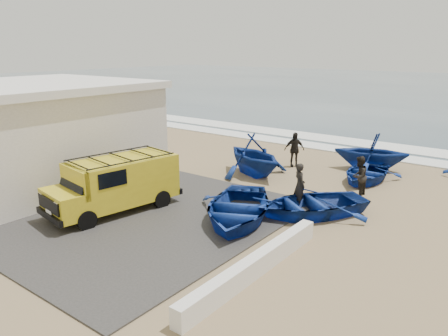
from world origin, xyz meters
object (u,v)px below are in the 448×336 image
Objects in this scene: fisherman_front at (300,185)px; fisherman_back at (294,149)px; parapet at (255,266)px; boat_near_left at (237,208)px; boat_far_left at (371,151)px; building at (27,133)px; boat_mid_left at (254,155)px; boat_near_right at (311,204)px; fisherman_middle at (359,176)px; van at (116,182)px; boat_mid_right at (366,173)px.

fisherman_back is at bearing -20.40° from fisherman_front.
parapet is 3.60× the size of fisherman_front.
boat_near_left reaches higher than parapet.
parapet is 1.34× the size of boat_near_left.
fisherman_front is (-1.51, 5.27, 0.56)m from parapet.
boat_far_left is 6.67m from fisherman_front.
boat_near_left is 2.76m from fisherman_front.
building is 15.78m from boat_far_left.
boat_near_right is at bearing -101.14° from boat_mid_left.
fisherman_back is at bearing -80.24° from boat_far_left.
parapet is (12.50, -1.00, -1.89)m from building.
boat_near_right is 1.00m from fisherman_front.
fisherman_middle is at bearing -66.51° from boat_mid_left.
van is at bearing 178.76° from boat_near_left.
boat_near_left reaches higher than boat_near_right.
boat_near_left is 2.59× the size of fisherman_back.
building reaches higher than parapet.
building is at bearing 155.68° from boat_mid_left.
fisherman_front is 2.84m from fisherman_middle.
parapet is at bearing 1.74° from van.
boat_far_left is at bearing 55.83° from boat_near_left.
parapet is 5.51m from fisherman_front.
boat_near_left is 7.72m from fisherman_back.
fisherman_back is (-1.89, 7.47, 0.40)m from boat_near_left.
van is at bearing -122.68° from boat_mid_right.
boat_mid_right is 3.79m from fisherman_back.
building is 1.91× the size of van.
van is at bearing -40.89° from fisherman_middle.
building is 6.06m from van.
boat_near_right is at bearing -101.48° from fisherman_back.
boat_far_left reaches higher than parapet.
fisherman_front is at bearing -99.99° from boat_mid_right.
building reaches higher than boat_near_left.
boat_near_right is 1.11× the size of boat_mid_left.
boat_near_left is at bearing -104.11° from boat_mid_right.
boat_near_left is 5.57m from fisherman_middle.
fisherman_front is (-0.85, -4.66, 0.47)m from boat_mid_right.
van is (-6.54, 0.88, 0.81)m from parapet.
fisherman_middle is at bearing -5.34° from boat_far_left.
building reaches higher than boat_mid_left.
parapet is at bearing -12.77° from boat_far_left.
fisherman_front is at bearing -178.90° from boat_near_right.
boat_mid_left is at bearing 42.72° from building.
boat_near_right reaches higher than boat_mid_right.
van is 6.68m from fisherman_front.
van is 3.04× the size of fisherman_middle.
building is 14.93m from boat_mid_right.
boat_near_right is at bearing -90.83° from boat_mid_right.
fisherman_back is at bearing 5.20° from boat_mid_left.
boat_far_left is 4.25m from fisherman_middle.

